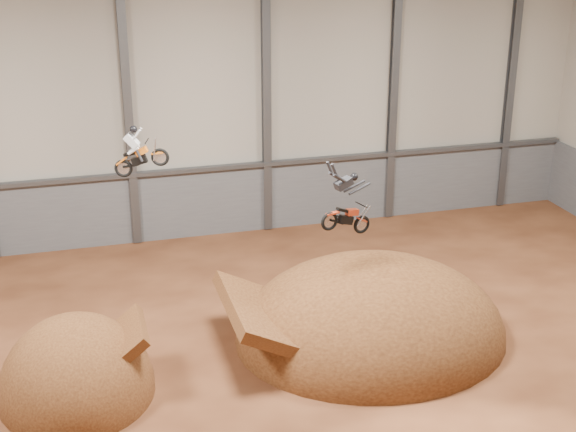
% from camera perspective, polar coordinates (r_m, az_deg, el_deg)
% --- Properties ---
extents(floor, '(40.00, 40.00, 0.00)m').
position_cam_1_polar(floor, '(27.99, -0.58, -12.57)').
color(floor, '#462212').
rests_on(floor, ground).
extents(back_wall, '(40.00, 0.10, 14.00)m').
position_cam_1_polar(back_wall, '(38.95, -6.44, 8.29)').
color(back_wall, '#A7A094').
rests_on(back_wall, ground).
extents(lower_band_back, '(39.80, 0.18, 3.50)m').
position_cam_1_polar(lower_band_back, '(40.33, -6.11, 0.96)').
color(lower_band_back, slate).
rests_on(lower_band_back, ground).
extents(steel_rail, '(39.80, 0.35, 0.20)m').
position_cam_1_polar(steel_rail, '(39.61, -6.18, 3.34)').
color(steel_rail, '#47494F').
rests_on(steel_rail, lower_band_back).
extents(steel_column_2, '(0.40, 0.36, 13.90)m').
position_cam_1_polar(steel_column_2, '(38.38, -11.34, 7.82)').
color(steel_column_2, '#47494F').
rests_on(steel_column_2, ground).
extents(steel_column_3, '(0.40, 0.36, 13.90)m').
position_cam_1_polar(steel_column_3, '(39.42, -1.56, 8.56)').
color(steel_column_3, '#47494F').
rests_on(steel_column_3, ground).
extents(steel_column_4, '(0.40, 0.36, 13.90)m').
position_cam_1_polar(steel_column_4, '(41.51, 7.52, 9.02)').
color(steel_column_4, '#47494F').
rests_on(steel_column_4, ground).
extents(steel_column_5, '(0.40, 0.36, 13.90)m').
position_cam_1_polar(steel_column_5, '(44.51, 15.56, 9.25)').
color(steel_column_5, '#47494F').
rests_on(steel_column_5, ground).
extents(takeoff_ramp, '(5.28, 6.09, 5.28)m').
position_cam_1_polar(takeoff_ramp, '(29.07, -14.71, -11.94)').
color(takeoff_ramp, '#3F210F').
rests_on(takeoff_ramp, ground).
extents(landing_ramp, '(10.53, 9.32, 6.08)m').
position_cam_1_polar(landing_ramp, '(31.56, 5.88, -8.50)').
color(landing_ramp, '#3F210F').
rests_on(landing_ramp, ground).
extents(fmx_rider_a, '(2.65, 1.45, 2.41)m').
position_cam_1_polar(fmx_rider_a, '(29.43, -10.25, 4.91)').
color(fmx_rider_a, orange).
extents(fmx_rider_b, '(3.54, 1.70, 3.16)m').
position_cam_1_polar(fmx_rider_b, '(28.73, 4.02, 1.15)').
color(fmx_rider_b, '#B63518').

